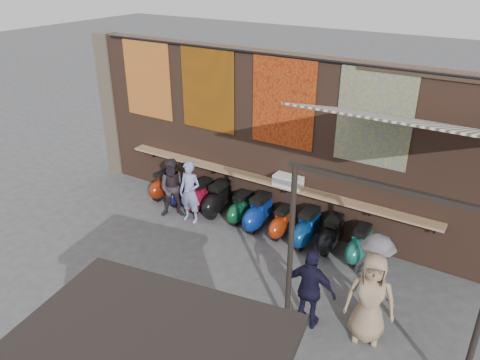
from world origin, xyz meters
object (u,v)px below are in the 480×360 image
Objects in this scene: scooter_stool_5 at (259,213)px; diner_left at (190,192)px; scooter_stool_0 at (164,185)px; shopper_tan at (370,298)px; shelf_box at (288,181)px; scooter_stool_4 at (241,208)px; scooter_stool_6 at (282,223)px; scooter_stool_9 at (359,245)px; shopper_grey at (374,277)px; scooter_stool_1 at (181,191)px; scooter_stool_8 at (331,234)px; scooter_stool_2 at (201,195)px; shopper_navy at (310,289)px; diner_right at (174,188)px; scooter_stool_3 at (218,199)px; scooter_stool_7 at (307,228)px.

diner_left reaches higher than scooter_stool_5.
shopper_tan is (6.22, -2.11, 0.45)m from scooter_stool_0.
shopper_tan reaches higher than shelf_box.
scooter_stool_6 is at bearing -2.99° from scooter_stool_4.
shopper_grey is (0.73, -1.50, 0.44)m from scooter_stool_9.
scooter_stool_0 is 0.89× the size of scooter_stool_5.
scooter_stool_8 reaches higher than scooter_stool_1.
scooter_stool_2 is at bearing 0.39° from scooter_stool_0.
scooter_stool_1 is 5.24m from shopper_navy.
shopper_tan reaches higher than diner_right.
scooter_stool_5 is at bearing 11.84° from shopper_grey.
scooter_stool_4 is at bearing -179.72° from scooter_stool_8.
diner_right is 1.00× the size of shopper_navy.
shopper_grey reaches higher than diner_right.
scooter_stool_0 is at bearing -25.68° from shopper_navy.
shelf_box is 0.81× the size of scooter_stool_9.
diner_right reaches higher than scooter_stool_1.
scooter_stool_2 is at bearing -179.36° from scooter_stool_4.
scooter_stool_4 is 4.03m from shopper_grey.
diner_left is (1.34, -0.59, 0.40)m from scooter_stool_0.
scooter_stool_8 is 3.45m from diner_left.
scooter_stool_5 is (1.19, -0.05, 0.00)m from scooter_stool_3.
diner_left is 4.84m from shopper_grey.
scooter_stool_7 is at bearing -0.47° from scooter_stool_1.
shopper_navy reaches higher than diner_right.
scooter_stool_2 is (-2.26, -0.28, -0.87)m from shelf_box.
scooter_stool_9 is at bearing -5.03° from scooter_stool_8.
shopper_grey is (0.82, 0.83, 0.06)m from shopper_navy.
shopper_navy is (1.73, -2.31, 0.41)m from scooter_stool_6.
scooter_stool_5 is 0.58× the size of shopper_navy.
scooter_stool_8 is 0.50× the size of shopper_tan.
scooter_stool_3 reaches higher than scooter_stool_6.
scooter_stool_1 is 0.48× the size of diner_left.
scooter_stool_9 is at bearing -93.80° from shopper_navy.
scooter_stool_2 is 2.95m from scooter_stool_7.
scooter_stool_9 is at bearing -0.26° from scooter_stool_0.
scooter_stool_4 is 1.04× the size of scooter_stool_6.
shopper_tan is at bearing -41.28° from shelf_box.
scooter_stool_9 is (1.19, 0.03, -0.03)m from scooter_stool_7.
diner_right reaches higher than scooter_stool_3.
shelf_box is 0.80× the size of scooter_stool_2.
shopper_tan is (0.13, -0.59, 0.00)m from shopper_grey.
scooter_stool_6 is 3.42m from shopper_tan.
shelf_box is at bearing 7.08° from scooter_stool_2.
scooter_stool_3 is (0.51, 0.01, 0.03)m from scooter_stool_2.
scooter_stool_8 is at bearing 9.11° from scooter_stool_7.
shopper_navy is at bearing -64.30° from scooter_stool_7.
scooter_stool_8 is at bearing -11.81° from shelf_box.
diner_right reaches higher than scooter_stool_2.
scooter_stool_8 is at bearing 2.25° from scooter_stool_5.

